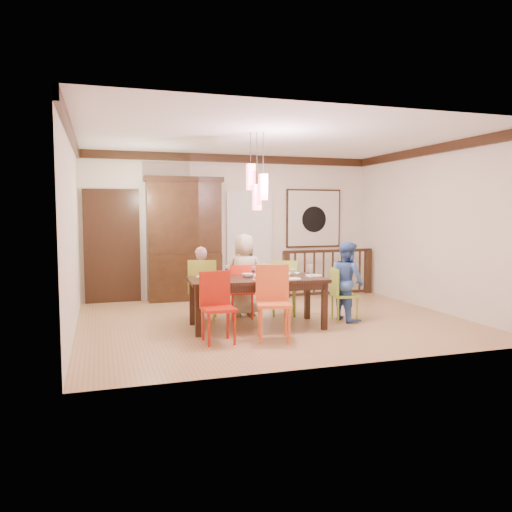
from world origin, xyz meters
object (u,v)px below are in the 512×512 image
object	(u,v)px
balustrade	(328,271)
person_far_mid	(244,275)
person_far_left	(201,283)
dining_table	(257,284)
person_end_right	(347,281)
chair_end_right	(345,291)
china_hutch	(184,239)
chair_far_left	(203,285)

from	to	relation	value
balustrade	person_far_mid	distance (m)	2.69
balustrade	person_far_mid	bearing A→B (deg)	-148.64
person_far_left	dining_table	bearing A→B (deg)	150.13
person_far_left	person_end_right	distance (m)	2.35
dining_table	person_end_right	xyz separation A→B (m)	(1.52, 0.03, -0.03)
balustrade	person_end_right	world-z (taller)	person_end_right
chair_end_right	balustrade	world-z (taller)	balustrade
china_hutch	chair_far_left	bearing A→B (deg)	-90.23
chair_end_right	china_hutch	distance (m)	3.50
dining_table	person_end_right	size ratio (longest dim) A/B	1.64
person_end_right	china_hutch	bearing A→B (deg)	30.52
balustrade	person_end_right	bearing A→B (deg)	-110.39
person_far_left	person_end_right	size ratio (longest dim) A/B	0.93
person_far_left	person_end_right	xyz separation A→B (m)	(2.21, -0.80, 0.05)
chair_end_right	person_end_right	distance (m)	0.16
china_hutch	person_far_left	distance (m)	1.96
person_far_mid	china_hutch	bearing A→B (deg)	-61.06
person_far_mid	person_end_right	size ratio (longest dim) A/B	1.08
china_hutch	dining_table	bearing A→B (deg)	-76.42
dining_table	chair_end_right	xyz separation A→B (m)	(1.47, 0.01, -0.18)
chair_end_right	balustrade	bearing A→B (deg)	-10.38
chair_end_right	person_far_left	world-z (taller)	person_far_left
dining_table	china_hutch	bearing A→B (deg)	107.61
chair_far_left	china_hutch	world-z (taller)	china_hutch
chair_end_right	balustrade	xyz separation A→B (m)	(0.83, 2.34, 0.02)
china_hutch	person_end_right	distance (m)	3.48
dining_table	person_far_mid	size ratio (longest dim) A/B	1.51
chair_far_left	person_far_mid	bearing A→B (deg)	-154.81
chair_end_right	china_hutch	world-z (taller)	china_hutch
dining_table	chair_far_left	bearing A→B (deg)	134.21
chair_far_left	person_end_right	world-z (taller)	person_end_right
chair_far_left	chair_end_right	world-z (taller)	chair_far_left
chair_far_left	balustrade	distance (m)	3.35
dining_table	person_far_left	bearing A→B (deg)	133.53
chair_far_left	person_end_right	size ratio (longest dim) A/B	0.77
china_hutch	person_end_right	world-z (taller)	china_hutch
chair_end_right	balustrade	distance (m)	2.48
chair_end_right	person_far_mid	size ratio (longest dim) A/B	0.61
china_hutch	balustrade	bearing A→B (deg)	-6.68
dining_table	balustrade	size ratio (longest dim) A/B	1.03
chair_far_left	chair_end_right	size ratio (longest dim) A/B	1.16
person_far_mid	balustrade	bearing A→B (deg)	-139.34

